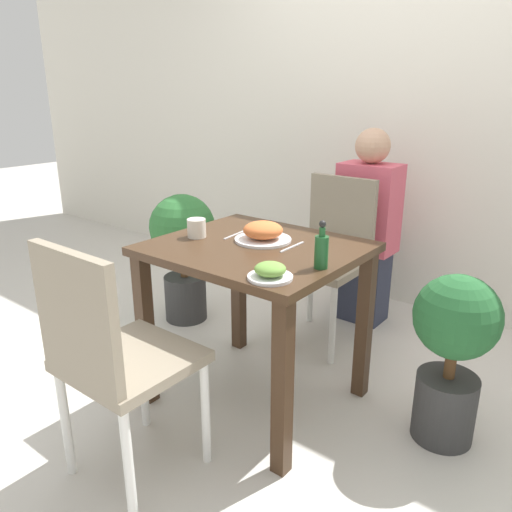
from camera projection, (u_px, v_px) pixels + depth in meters
name	position (u px, v px, depth m)	size (l,w,h in m)	color
ground_plane	(256.00, 395.00, 2.36)	(16.00, 16.00, 0.00)	beige
wall_back	(406.00, 102.00, 3.06)	(8.00, 0.05, 2.60)	silver
dining_table	(256.00, 274.00, 2.16)	(0.85, 0.75, 0.75)	#3D2819
chair_near	(111.00, 353.00, 1.69)	(0.42, 0.42, 0.92)	gray
chair_far	(330.00, 250.00, 2.77)	(0.42, 0.42, 0.92)	gray
food_plate	(263.00, 232.00, 2.16)	(0.25, 0.25, 0.09)	white
side_plate	(270.00, 272.00, 1.73)	(0.16, 0.16, 0.06)	white
drink_cup	(197.00, 228.00, 2.22)	(0.08, 0.08, 0.08)	silver
sauce_bottle	(321.00, 250.00, 1.82)	(0.05, 0.05, 0.18)	#194C23
fork_utensil	(236.00, 234.00, 2.26)	(0.03, 0.18, 0.00)	silver
spoon_utensil	(292.00, 247.00, 2.08)	(0.01, 0.17, 0.00)	silver
potted_plant_left	(183.00, 244.00, 3.00)	(0.39, 0.39, 0.79)	#333333
potted_plant_right	(453.00, 347.00, 1.95)	(0.33, 0.33, 0.71)	#333333
person_figure	(366.00, 229.00, 2.98)	(0.34, 0.22, 1.17)	#2D3347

